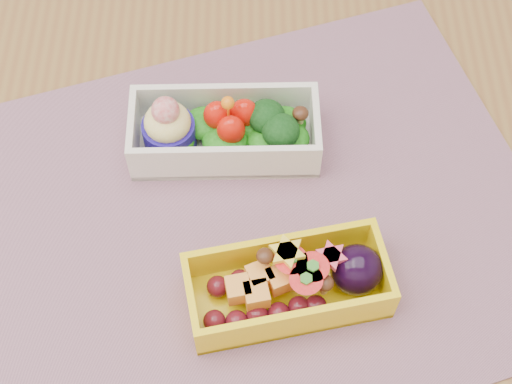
{
  "coord_description": "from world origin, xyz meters",
  "views": [
    {
      "loc": [
        0.0,
        -0.31,
        1.29
      ],
      "look_at": [
        0.0,
        -0.01,
        0.79
      ],
      "focal_mm": 53.21,
      "sensor_mm": 36.0,
      "label": 1
    }
  ],
  "objects_px": {
    "placemat": "(247,222)",
    "bento_white": "(224,131)",
    "bento_yellow": "(292,284)",
    "table": "(252,260)"
  },
  "relations": [
    {
      "from": "bento_white",
      "to": "bento_yellow",
      "type": "bearing_deg",
      "value": -69.98
    },
    {
      "from": "placemat",
      "to": "table",
      "type": "bearing_deg",
      "value": 76.2
    },
    {
      "from": "bento_yellow",
      "to": "bento_white",
      "type": "bearing_deg",
      "value": 99.59
    },
    {
      "from": "table",
      "to": "bento_yellow",
      "type": "height_order",
      "value": "bento_yellow"
    },
    {
      "from": "placemat",
      "to": "bento_white",
      "type": "distance_m",
      "value": 0.08
    },
    {
      "from": "bento_white",
      "to": "bento_yellow",
      "type": "relative_size",
      "value": 0.99
    },
    {
      "from": "table",
      "to": "placemat",
      "type": "distance_m",
      "value": 0.1
    },
    {
      "from": "table",
      "to": "bento_white",
      "type": "height_order",
      "value": "bento_white"
    },
    {
      "from": "table",
      "to": "bento_white",
      "type": "xyz_separation_m",
      "value": [
        -0.02,
        0.06,
        0.12
      ]
    },
    {
      "from": "placemat",
      "to": "bento_yellow",
      "type": "bearing_deg",
      "value": -62.58
    }
  ]
}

